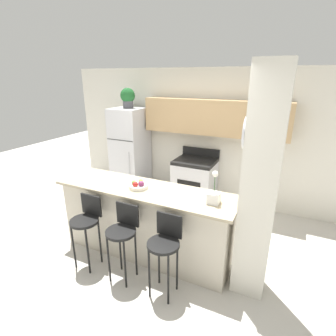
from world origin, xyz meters
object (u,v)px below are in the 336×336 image
at_px(refrigerator, 130,152).
at_px(orchid_vase, 214,195).
at_px(bar_stool_right, 165,244).
at_px(stove_range, 195,182).
at_px(potted_plant_on_fridge, 128,97).
at_px(fruit_bowl, 138,185).
at_px(trash_bin, 148,192).
at_px(bar_stool_mid, 123,232).
at_px(bar_stool_left, 87,221).

height_order(refrigerator, orchid_vase, refrigerator).
bearing_deg(bar_stool_right, stove_range, 101.87).
height_order(refrigerator, potted_plant_on_fridge, potted_plant_on_fridge).
xyz_separation_m(refrigerator, orchid_vase, (2.28, -1.72, 0.21)).
height_order(fruit_bowl, trash_bin, fruit_bowl).
bearing_deg(bar_stool_mid, bar_stool_right, 0.00).
height_order(bar_stool_right, orchid_vase, orchid_vase).
height_order(bar_stool_left, potted_plant_on_fridge, potted_plant_on_fridge).
xyz_separation_m(bar_stool_right, potted_plant_on_fridge, (-1.90, 2.22, 1.37)).
height_order(bar_stool_mid, trash_bin, bar_stool_mid).
bearing_deg(fruit_bowl, bar_stool_left, -135.67).
distance_m(bar_stool_left, bar_stool_mid, 0.56).
bearing_deg(orchid_vase, refrigerator, 142.90).
distance_m(stove_range, trash_bin, 0.97).
distance_m(bar_stool_right, potted_plant_on_fridge, 3.22).
bearing_deg(bar_stool_left, stove_range, 74.12).
bearing_deg(trash_bin, bar_stool_mid, -67.74).
xyz_separation_m(fruit_bowl, trash_bin, (-0.74, 1.49, -0.86)).
bearing_deg(bar_stool_left, potted_plant_on_fridge, 109.40).
height_order(stove_range, orchid_vase, orchid_vase).
bearing_deg(fruit_bowl, bar_stool_right, -37.69).
bearing_deg(refrigerator, potted_plant_on_fridge, 114.85).
height_order(refrigerator, fruit_bowl, refrigerator).
xyz_separation_m(bar_stool_mid, orchid_vase, (0.94, 0.49, 0.47)).
distance_m(fruit_bowl, trash_bin, 1.87).
xyz_separation_m(refrigerator, potted_plant_on_fridge, (-0.00, 0.00, 1.11)).
height_order(orchid_vase, trash_bin, orchid_vase).
bearing_deg(refrigerator, stove_range, 1.55).
distance_m(orchid_vase, fruit_bowl, 1.01).
bearing_deg(trash_bin, bar_stool_left, -82.79).
relative_size(stove_range, bar_stool_mid, 1.11).
xyz_separation_m(stove_range, bar_stool_mid, (-0.08, -2.25, 0.18)).
bearing_deg(bar_stool_left, orchid_vase, 18.13).
bearing_deg(potted_plant_on_fridge, fruit_bowl, -53.74).
height_order(bar_stool_right, trash_bin, bar_stool_right).
bearing_deg(bar_stool_right, refrigerator, 130.54).
bearing_deg(bar_stool_mid, bar_stool_left, 180.00).
relative_size(refrigerator, bar_stool_mid, 1.87).
relative_size(bar_stool_left, fruit_bowl, 3.83).
bearing_deg(bar_stool_right, bar_stool_left, 180.00).
relative_size(potted_plant_on_fridge, trash_bin, 1.01).
relative_size(potted_plant_on_fridge, orchid_vase, 0.97).
relative_size(bar_stool_left, potted_plant_on_fridge, 2.51).
bearing_deg(bar_stool_mid, fruit_bowl, 97.70).
bearing_deg(bar_stool_mid, potted_plant_on_fridge, 121.12).
bearing_deg(trash_bin, potted_plant_on_fridge, 155.28).
height_order(bar_stool_left, bar_stool_mid, same).
xyz_separation_m(potted_plant_on_fridge, trash_bin, (0.53, -0.24, -1.82)).
distance_m(refrigerator, fruit_bowl, 2.16).
xyz_separation_m(bar_stool_mid, potted_plant_on_fridge, (-1.34, 2.22, 1.37)).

